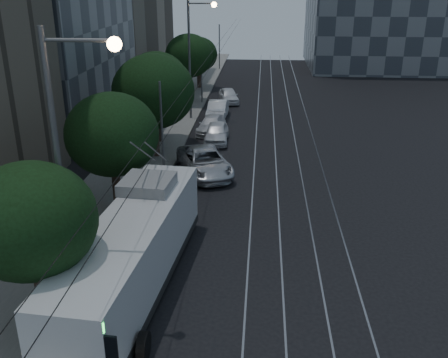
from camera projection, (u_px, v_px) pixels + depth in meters
name	position (u px, v px, depth m)	size (l,w,h in m)	color
ground	(242.00, 266.00, 21.51)	(120.00, 120.00, 0.00)	black
sidewalk	(161.00, 131.00, 40.54)	(5.00, 90.00, 0.15)	slate
tram_rails	(284.00, 134.00, 39.84)	(4.52, 90.00, 0.02)	gray
overhead_wires	(190.00, 90.00, 39.10)	(2.23, 90.00, 6.00)	black
trolleybus	(134.00, 251.00, 19.34)	(3.53, 12.21, 5.63)	silver
pickup_silver	(205.00, 162.00, 31.42)	(2.67, 5.79, 1.61)	#B8BAC0
car_white_a	(217.00, 133.00, 37.69)	(1.74, 4.31, 1.47)	white
car_white_b	(211.00, 125.00, 40.08)	(1.79, 4.41, 1.28)	silver
car_white_c	(217.00, 110.00, 44.14)	(1.61, 4.62, 1.52)	silver
car_white_d	(229.00, 96.00, 49.85)	(1.67, 4.15, 1.41)	white
tree_0	(31.00, 221.00, 15.75)	(4.21, 4.21, 6.29)	black
tree_1	(112.00, 135.00, 25.36)	(4.78, 4.78, 6.31)	black
tree_2	(154.00, 92.00, 32.91)	(5.48, 5.48, 7.08)	black
tree_3	(156.00, 81.00, 36.00)	(4.61, 4.61, 6.77)	black
tree_4	(189.00, 56.00, 48.02)	(4.61, 4.61, 6.75)	black
tree_5	(199.00, 54.00, 55.10)	(4.18, 4.18, 5.70)	black
streetlamp_near	(70.00, 159.00, 15.94)	(2.47, 0.44, 10.24)	#5F5F62
streetlamp_far	(194.00, 49.00, 41.83)	(2.44, 0.44, 10.10)	#5F5F62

